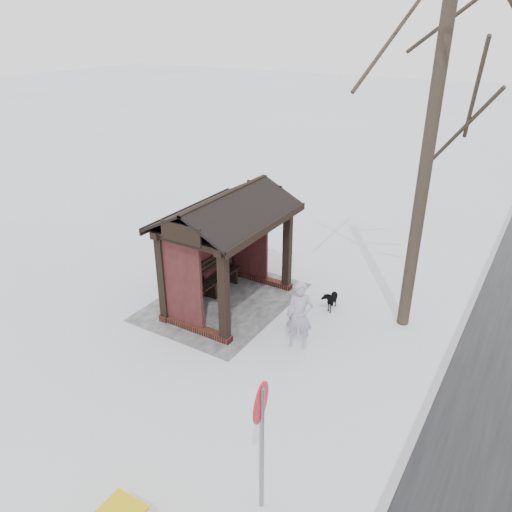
% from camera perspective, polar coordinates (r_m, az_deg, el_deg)
% --- Properties ---
extents(ground, '(120.00, 120.00, 0.00)m').
position_cam_1_polar(ground, '(13.36, -3.03, -5.45)').
color(ground, silver).
rests_on(ground, ground).
extents(kerb, '(120.00, 0.15, 0.06)m').
position_cam_1_polar(kerb, '(11.66, 20.47, -12.33)').
color(kerb, gray).
rests_on(kerb, ground).
extents(trampled_patch, '(4.20, 3.20, 0.02)m').
position_cam_1_polar(trampled_patch, '(13.45, -3.74, -5.19)').
color(trampled_patch, '#97989D').
rests_on(trampled_patch, ground).
extents(bus_shelter, '(3.60, 2.40, 3.09)m').
position_cam_1_polar(bus_shelter, '(12.48, -3.86, 3.33)').
color(bus_shelter, '#371814').
rests_on(bus_shelter, ground).
extents(tree_near, '(3.42, 3.42, 9.03)m').
position_cam_1_polar(tree_near, '(11.18, 20.45, 20.43)').
color(tree_near, black).
rests_on(tree_near, ground).
extents(pedestrian, '(0.56, 0.70, 1.65)m').
position_cam_1_polar(pedestrian, '(11.32, 5.02, -6.78)').
color(pedestrian, '#9A90A9').
rests_on(pedestrian, ground).
extents(dog, '(0.70, 0.38, 0.56)m').
position_cam_1_polar(dog, '(13.14, 8.47, -4.86)').
color(dog, black).
rests_on(dog, ground).
extents(road_sign, '(0.59, 0.16, 2.33)m').
position_cam_1_polar(road_sign, '(7.43, 0.57, -18.45)').
color(road_sign, slate).
rests_on(road_sign, ground).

